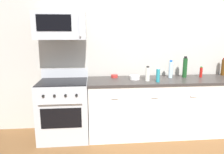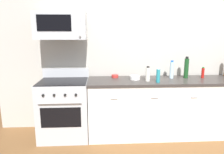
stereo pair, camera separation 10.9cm
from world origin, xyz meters
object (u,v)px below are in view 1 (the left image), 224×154
object	(u,v)px
bottle_water_clear	(171,69)
bowl_red_small	(114,76)
bottle_hot_sauce_red	(201,72)
bottle_vinegar_white	(148,74)
bottle_wine_green	(185,67)
bottle_wine_amber	(223,67)
bowl_white_ceramic	(135,77)
bottle_dish_soap	(158,75)
range_oven	(64,109)
microwave	(61,26)

from	to	relation	value
bottle_water_clear	bowl_red_small	world-z (taller)	bottle_water_clear
bottle_hot_sauce_red	bottle_vinegar_white	xyz separation A→B (m)	(-0.96, -0.18, 0.02)
bottle_wine_green	bottle_wine_amber	size ratio (longest dim) A/B	1.16
bowl_red_small	bowl_white_ceramic	bearing A→B (deg)	-28.91
bottle_dish_soap	bottle_wine_amber	world-z (taller)	bottle_wine_amber
bottle_vinegar_white	bottle_wine_amber	bearing A→B (deg)	12.59
bottle_dish_soap	bottle_vinegar_white	bearing A→B (deg)	144.20
range_oven	bottle_water_clear	size ratio (longest dim) A/B	3.67
range_oven	bottle_wine_green	distance (m)	2.08
range_oven	microwave	size ratio (longest dim) A/B	1.44
bottle_wine_amber	bowl_red_small	world-z (taller)	bottle_wine_amber
range_oven	bowl_red_small	distance (m)	0.97
bowl_white_ceramic	bowl_red_small	size ratio (longest dim) A/B	1.44
bottle_water_clear	bowl_white_ceramic	world-z (taller)	bottle_water_clear
bowl_red_small	bottle_hot_sauce_red	bearing A→B (deg)	-4.52
bottle_wine_green	bottle_water_clear	bearing A→B (deg)	-177.68
bottle_hot_sauce_red	bottle_water_clear	xyz separation A→B (m)	(-0.52, 0.01, 0.05)
bottle_wine_amber	range_oven	bearing A→B (deg)	-175.25
range_oven	bottle_wine_green	world-z (taller)	bottle_wine_green
microwave	bowl_white_ceramic	bearing A→B (deg)	-0.62
bottle_wine_green	bowl_red_small	size ratio (longest dim) A/B	3.10
bottle_hot_sauce_red	bottle_vinegar_white	distance (m)	0.97
bottle_hot_sauce_red	bottle_vinegar_white	world-z (taller)	bottle_vinegar_white
bottle_wine_green	bowl_red_small	world-z (taller)	bottle_wine_green
bowl_red_small	bottle_water_clear	bearing A→B (deg)	-6.59
bottle_wine_amber	bottle_water_clear	distance (m)	1.01
bottle_wine_amber	bottle_water_clear	world-z (taller)	bottle_wine_amber
bottle_hot_sauce_red	bottle_vinegar_white	bearing A→B (deg)	-169.22
bottle_wine_amber	bottle_water_clear	xyz separation A→B (m)	(-1.00, -0.13, -0.01)
bowl_white_ceramic	bottle_dish_soap	bearing A→B (deg)	-35.74
range_oven	bowl_red_small	world-z (taller)	range_oven
bottle_vinegar_white	bottle_wine_amber	world-z (taller)	bottle_wine_amber
bowl_white_ceramic	bottle_water_clear	bearing A→B (deg)	5.94
bottle_hot_sauce_red	bottle_wine_amber	distance (m)	0.50
microwave	bottle_water_clear	bearing A→B (deg)	1.70
microwave	bottle_wine_amber	size ratio (longest dim) A/B	2.46
bottle_dish_soap	bottle_water_clear	xyz separation A→B (m)	(0.30, 0.29, 0.03)
bottle_dish_soap	bottle_wine_green	world-z (taller)	bottle_wine_green
bottle_dish_soap	bottle_vinegar_white	xyz separation A→B (m)	(-0.13, 0.10, 0.01)
microwave	bottle_wine_green	bearing A→B (deg)	1.77
bottle_wine_amber	bowl_white_ceramic	world-z (taller)	bottle_wine_amber
bottle_vinegar_white	bottle_dish_soap	bearing A→B (deg)	-35.80
microwave	bottle_wine_amber	distance (m)	2.83
range_oven	bowl_white_ceramic	distance (m)	1.22
bottle_dish_soap	bowl_white_ceramic	size ratio (longest dim) A/B	1.34
microwave	bowl_white_ceramic	world-z (taller)	microwave
bottle_wine_amber	bottle_wine_green	bearing A→B (deg)	-170.89
microwave	bottle_dish_soap	world-z (taller)	microwave
bottle_dish_soap	bowl_white_ceramic	xyz separation A→B (m)	(-0.31, 0.22, -0.07)
bottle_water_clear	bowl_red_small	size ratio (longest dim) A/B	2.57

